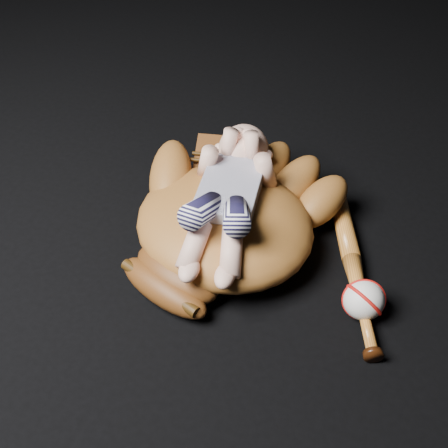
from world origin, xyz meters
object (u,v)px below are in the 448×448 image
at_px(newborn_baby, 226,197).
at_px(baseball_glove, 224,218).
at_px(baseball_bat, 354,268).
at_px(baseball, 364,300).

bearing_deg(newborn_baby, baseball_glove, 135.86).
bearing_deg(baseball_bat, baseball, -68.29).
distance_m(newborn_baby, baseball_bat, 0.29).
bearing_deg(baseball, baseball_glove, 167.49).
relative_size(baseball_glove, baseball, 6.84).
bearing_deg(baseball_bat, baseball_glove, -175.60).
distance_m(baseball_glove, baseball, 0.31).
height_order(baseball_glove, baseball_bat, baseball_glove).
xyz_separation_m(baseball_glove, baseball, (0.30, -0.07, -0.04)).
distance_m(newborn_baby, baseball, 0.32).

